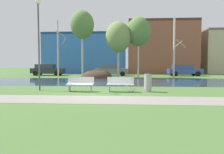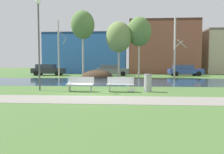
{
  "view_description": "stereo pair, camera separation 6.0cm",
  "coord_description": "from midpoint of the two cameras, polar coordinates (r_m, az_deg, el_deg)",
  "views": [
    {
      "loc": [
        1.59,
        -11.82,
        1.68
      ],
      "look_at": [
        0.69,
        1.22,
        0.86
      ],
      "focal_mm": 34.83,
      "sensor_mm": 36.0,
      "label": 1
    },
    {
      "loc": [
        1.65,
        -11.82,
        1.68
      ],
      "look_at": [
        0.69,
        1.22,
        0.86
      ],
      "focal_mm": 34.83,
      "sensor_mm": 36.0,
      "label": 2
    }
  ],
  "objects": [
    {
      "name": "streetlamp",
      "position": [
        14.35,
        -18.58,
        11.59
      ],
      "size": [
        0.32,
        0.32,
        5.63
      ],
      "color": "#4C4C51",
      "rests_on": "ground"
    },
    {
      "name": "birch_center",
      "position": [
        26.41,
        7.18,
        11.72
      ],
      "size": [
        2.87,
        2.87,
        7.18
      ],
      "color": "beige",
      "rests_on": "ground"
    },
    {
      "name": "birch_left",
      "position": [
        27.55,
        -7.62,
        13.37
      ],
      "size": [
        2.88,
        2.88,
        8.22
      ],
      "color": "#BCB7A8",
      "rests_on": "ground"
    },
    {
      "name": "trash_bin",
      "position": [
        13.03,
        9.51,
        -1.47
      ],
      "size": [
        0.47,
        0.47,
        1.06
      ],
      "color": "#999B9E",
      "rests_on": "ground"
    },
    {
      "name": "building_brick_low",
      "position": [
        38.55,
        12.89,
        7.44
      ],
      "size": [
        11.09,
        7.36,
        8.67
      ],
      "color": "brown",
      "rests_on": "ground"
    },
    {
      "name": "parked_sedan_second_grey",
      "position": [
        29.48,
        -0.05,
        1.85
      ],
      "size": [
        4.5,
        2.11,
        1.49
      ],
      "color": "slate",
      "rests_on": "ground"
    },
    {
      "name": "seagull",
      "position": [
        12.72,
        5.38,
        -3.44
      ],
      "size": [
        0.47,
        0.17,
        0.27
      ],
      "color": "white",
      "rests_on": "ground"
    },
    {
      "name": "parked_van_nearest_dark",
      "position": [
        31.87,
        -16.41,
        1.89
      ],
      "size": [
        4.51,
        2.09,
        1.57
      ],
      "color": "#282B30",
      "rests_on": "ground"
    },
    {
      "name": "soil_mound",
      "position": [
        25.92,
        -3.87,
        -0.15
      ],
      "size": [
        3.77,
        3.31,
        1.85
      ],
      "primitive_type": "ellipsoid",
      "color": "#423021",
      "rests_on": "ground"
    },
    {
      "name": "river_band",
      "position": [
        20.21,
        -0.4,
        -1.18
      ],
      "size": [
        80.0,
        8.54,
        0.01
      ],
      "primitive_type": "cube",
      "color": "#284256",
      "rests_on": "ground"
    },
    {
      "name": "parked_hatch_third_blue",
      "position": [
        30.86,
        18.59,
        1.73
      ],
      "size": [
        4.49,
        2.09,
        1.49
      ],
      "color": "#2D4793",
      "rests_on": "ground"
    },
    {
      "name": "building_blue_store",
      "position": [
        40.4,
        -6.11,
        6.01
      ],
      "size": [
        13.77,
        9.95,
        6.82
      ],
      "color": "#3870C6",
      "rests_on": "ground"
    },
    {
      "name": "ground_plane",
      "position": [
        21.95,
        -0.04,
        -0.81
      ],
      "size": [
        120.0,
        120.0,
        0.0
      ],
      "primitive_type": "plane",
      "color": "#476B33"
    },
    {
      "name": "birch_center_left",
      "position": [
        25.79,
        1.86,
        10.42
      ],
      "size": [
        2.99,
        2.99,
        6.56
      ],
      "color": "#BCB7A8",
      "rests_on": "ground"
    },
    {
      "name": "paved_path_strip",
      "position": [
        10.18,
        -5.02,
        -5.92
      ],
      "size": [
        60.0,
        2.27,
        0.01
      ],
      "primitive_type": "cube",
      "color": "gray",
      "rests_on": "ground"
    },
    {
      "name": "bench_right",
      "position": [
        12.88,
        2.36,
        -1.82
      ],
      "size": [
        1.61,
        0.59,
        0.87
      ],
      "color": "silver",
      "rests_on": "ground"
    },
    {
      "name": "bench_left",
      "position": [
        13.18,
        -8.17,
        -1.73
      ],
      "size": [
        1.61,
        0.59,
        0.87
      ],
      "color": "silver",
      "rests_on": "ground"
    },
    {
      "name": "birch_center_right",
      "position": [
        26.29,
        16.26,
        7.46
      ],
      "size": [
        1.42,
        2.2,
        7.01
      ],
      "color": "beige",
      "rests_on": "ground"
    },
    {
      "name": "birch_far_left",
      "position": [
        28.13,
        -13.74,
        7.36
      ],
      "size": [
        1.19,
        1.99,
        7.03
      ],
      "color": "#BCB7A8",
      "rests_on": "ground"
    }
  ]
}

